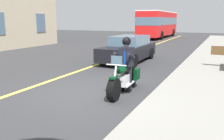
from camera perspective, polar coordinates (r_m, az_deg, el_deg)
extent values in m
plane|color=#333335|center=(7.70, -6.09, -5.33)|extent=(80.00, 80.00, 0.00)
cube|color=#E5DB4C|center=(8.87, -17.27, -3.49)|extent=(60.00, 0.16, 0.01)
cylinder|color=black|center=(6.82, 0.44, -4.63)|extent=(0.67, 0.23, 0.66)
cylinder|color=black|center=(8.23, 4.47, -1.80)|extent=(0.67, 0.23, 0.66)
cube|color=silver|center=(7.52, 2.72, -2.38)|extent=(0.57, 0.31, 0.32)
ellipsoid|color=black|center=(7.26, 2.21, 0.02)|extent=(0.57, 0.31, 0.24)
cube|color=black|center=(7.77, 3.61, 0.50)|extent=(0.71, 0.31, 0.12)
cube|color=black|center=(8.09, 5.86, -0.98)|extent=(0.41, 0.14, 0.36)
cube|color=black|center=(8.22, 2.92, -0.73)|extent=(0.41, 0.14, 0.36)
cylinder|color=silver|center=(6.77, 0.51, -2.39)|extent=(0.35, 0.07, 0.76)
cylinder|color=silver|center=(6.83, 1.01, 1.17)|extent=(0.06, 0.60, 0.04)
cube|color=black|center=(6.73, 0.45, -1.77)|extent=(0.37, 0.18, 0.06)
cylinder|color=silver|center=(7.79, 4.56, -3.13)|extent=(0.90, 0.12, 0.08)
cube|color=slate|center=(6.83, 1.08, 2.19)|extent=(0.05, 0.32, 0.28)
cylinder|color=black|center=(7.71, 4.18, -2.04)|extent=(0.14, 0.14, 0.84)
cube|color=black|center=(7.75, 4.00, -4.79)|extent=(0.26, 0.12, 0.10)
cylinder|color=black|center=(7.79, 2.51, -1.88)|extent=(0.14, 0.14, 0.84)
cube|color=black|center=(7.83, 2.33, -4.61)|extent=(0.26, 0.12, 0.10)
cube|color=black|center=(7.61, 3.40, 3.17)|extent=(0.34, 0.41, 0.60)
cube|color=navy|center=(7.47, 3.00, 2.69)|extent=(0.03, 0.07, 0.44)
cylinder|color=black|center=(7.37, 4.57, 3.33)|extent=(0.55, 0.12, 0.28)
cylinder|color=black|center=(7.51, 1.37, 3.53)|extent=(0.55, 0.12, 0.28)
sphere|color=tan|center=(7.56, 3.44, 6.39)|extent=(0.22, 0.22, 0.22)
sphere|color=black|center=(7.56, 3.45, 6.77)|extent=(0.28, 0.28, 0.28)
cube|color=red|center=(32.12, 10.91, 10.67)|extent=(11.00, 2.50, 2.85)
cube|color=slate|center=(32.11, 10.94, 11.25)|extent=(11.04, 2.52, 0.90)
cube|color=slate|center=(37.47, 13.03, 11.05)|extent=(0.06, 2.40, 1.90)
cube|color=white|center=(32.13, 11.02, 13.30)|extent=(11.00, 2.50, 0.10)
cylinder|color=black|center=(35.94, 10.39, 8.75)|extent=(1.00, 0.30, 1.00)
cylinder|color=black|center=(35.41, 14.18, 8.54)|extent=(1.00, 0.30, 1.00)
cylinder|color=black|center=(29.42, 6.98, 8.23)|extent=(1.00, 0.30, 1.00)
cylinder|color=black|center=(28.77, 11.57, 8.00)|extent=(1.00, 0.30, 1.00)
cube|color=black|center=(13.32, 3.87, 4.36)|extent=(4.60, 1.80, 0.70)
cube|color=slate|center=(13.45, 4.21, 6.79)|extent=(2.40, 1.60, 0.60)
cylinder|color=black|center=(11.72, 5.17, 2.19)|extent=(0.64, 0.22, 0.64)
cylinder|color=black|center=(12.38, -2.25, 2.75)|extent=(0.64, 0.22, 0.64)
cylinder|color=black|center=(14.45, 9.09, 3.90)|extent=(0.64, 0.22, 0.64)
cylinder|color=black|center=(15.00, 2.82, 4.32)|extent=(0.64, 0.22, 0.64)
cube|color=slate|center=(22.51, -16.44, 10.62)|extent=(1.10, 0.06, 1.60)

